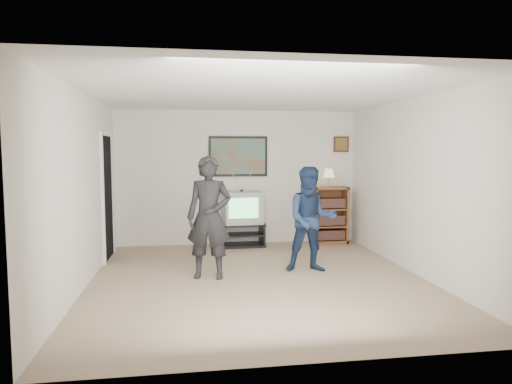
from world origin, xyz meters
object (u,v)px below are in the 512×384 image
object	(u,v)px
crt_television	(242,207)
person_short	(311,219)
media_stand	(241,235)
bookshelf	(329,215)
person_tall	(209,217)

from	to	relation	value
crt_television	person_short	distance (m)	2.06
media_stand	bookshelf	world-z (taller)	bookshelf
media_stand	bookshelf	size ratio (longest dim) A/B	0.82
media_stand	person_tall	world-z (taller)	person_tall
media_stand	crt_television	size ratio (longest dim) A/B	1.29
bookshelf	person_tall	size ratio (longest dim) A/B	0.64
bookshelf	person_short	world-z (taller)	person_short
media_stand	person_short	bearing A→B (deg)	-69.25
media_stand	crt_television	xyz separation A→B (m)	(0.02, 0.00, 0.51)
person_short	crt_television	bearing A→B (deg)	119.15
media_stand	bookshelf	distance (m)	1.74
bookshelf	person_short	bearing A→B (deg)	-114.72
person_short	person_tall	bearing A→B (deg)	-168.53
person_tall	crt_television	bearing A→B (deg)	83.39
bookshelf	person_tall	bearing A→B (deg)	-138.85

